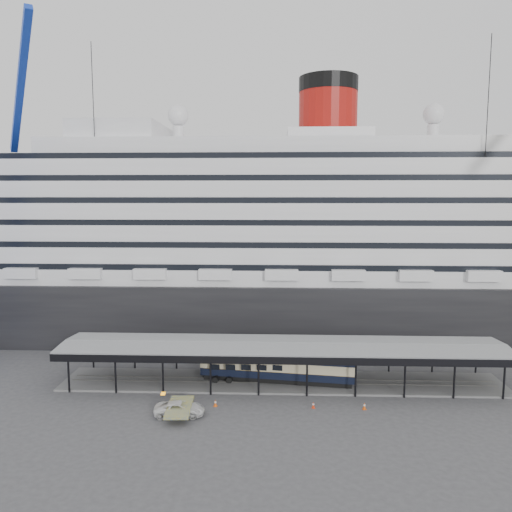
{
  "coord_description": "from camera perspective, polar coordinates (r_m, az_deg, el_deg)",
  "views": [
    {
      "loc": [
        -0.95,
        -56.53,
        23.84
      ],
      "look_at": [
        -3.47,
        8.0,
        16.01
      ],
      "focal_mm": 35.0,
      "sensor_mm": 36.0,
      "label": 1
    }
  ],
  "objects": [
    {
      "name": "platform_canopy",
      "position": [
        65.18,
        3.02,
        -12.34
      ],
      "size": [
        56.0,
        9.18,
        5.3
      ],
      "color": "slate",
      "rests_on": "ground"
    },
    {
      "name": "ground",
      "position": [
        61.36,
        3.07,
        -15.96
      ],
      "size": [
        200.0,
        200.0,
        0.0
      ],
      "primitive_type": "plane",
      "color": "#3E3E41",
      "rests_on": "ground"
    },
    {
      "name": "traffic_cone_right",
      "position": [
        59.63,
        12.28,
        -16.4
      ],
      "size": [
        0.48,
        0.48,
        0.81
      ],
      "rotation": [
        0.0,
        0.0,
        0.17
      ],
      "color": "#D94E0C",
      "rests_on": "ground"
    },
    {
      "name": "cruise_ship",
      "position": [
        88.7,
        2.88,
        3.36
      ],
      "size": [
        130.0,
        30.0,
        43.9
      ],
      "color": "black",
      "rests_on": "ground"
    },
    {
      "name": "traffic_cone_left",
      "position": [
        59.33,
        -4.67,
        -16.4
      ],
      "size": [
        0.53,
        0.53,
        0.78
      ],
      "rotation": [
        0.0,
        0.0,
        -0.43
      ],
      "color": "#F85A0D",
      "rests_on": "ground"
    },
    {
      "name": "traffic_cone_mid",
      "position": [
        59.07,
        6.57,
        -16.56
      ],
      "size": [
        0.43,
        0.43,
        0.72
      ],
      "rotation": [
        0.0,
        0.0,
        0.18
      ],
      "color": "red",
      "rests_on": "ground"
    },
    {
      "name": "pullman_carriage",
      "position": [
        65.17,
        2.45,
        -12.33
      ],
      "size": [
        19.83,
        5.12,
        19.31
      ],
      "rotation": [
        0.0,
        0.0,
        -0.13
      ],
      "color": "black",
      "rests_on": "ground"
    },
    {
      "name": "port_truck",
      "position": [
        57.39,
        -8.73,
        -16.89
      ],
      "size": [
        5.59,
        2.81,
        1.52
      ],
      "primitive_type": "imported",
      "rotation": [
        0.0,
        0.0,
        1.63
      ],
      "color": "silver",
      "rests_on": "ground"
    }
  ]
}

